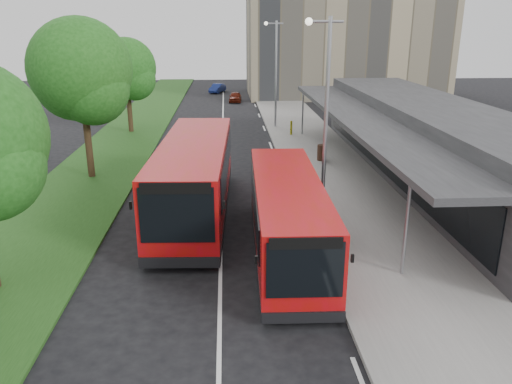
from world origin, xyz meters
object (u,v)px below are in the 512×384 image
(bus_second, at_px, (195,177))
(car_far, at_px, (217,88))
(bus_main, at_px, (287,217))
(lamp_post_near, at_px, (324,109))
(lamp_post_far, at_px, (275,68))
(car_near, at_px, (235,97))
(tree_far, at_px, (127,72))
(litter_bin, at_px, (322,153))
(tree_mid, at_px, (81,76))
(bollard, at_px, (291,128))

(bus_second, relative_size, car_far, 3.52)
(bus_main, bearing_deg, lamp_post_near, 60.81)
(lamp_post_near, height_order, lamp_post_far, same)
(bus_main, relative_size, car_near, 3.08)
(tree_far, height_order, litter_bin, tree_far)
(tree_mid, xyz_separation_m, car_near, (8.31, 27.62, -4.83))
(tree_far, relative_size, lamp_post_near, 0.88)
(lamp_post_far, bearing_deg, car_far, 102.07)
(lamp_post_near, bearing_deg, bollard, 86.80)
(lamp_post_near, bearing_deg, tree_far, 120.29)
(lamp_post_near, bearing_deg, tree_mid, 147.64)
(litter_bin, height_order, car_near, litter_bin)
(litter_bin, xyz_separation_m, car_near, (-4.63, 25.30, -0.08))
(tree_mid, bearing_deg, bollard, 38.95)
(tree_far, bearing_deg, bollard, -10.53)
(tree_far, relative_size, bus_second, 0.62)
(bus_main, xyz_separation_m, bollard, (2.67, 19.74, -0.74))
(car_far, bearing_deg, lamp_post_near, -64.22)
(car_far, bearing_deg, tree_far, -85.70)
(tree_mid, relative_size, bus_second, 0.73)
(tree_far, xyz_separation_m, car_near, (8.31, 15.62, -4.01))
(lamp_post_far, relative_size, bus_main, 0.83)
(bollard, bearing_deg, lamp_post_near, -93.20)
(litter_bin, relative_size, bollard, 0.92)
(tree_mid, height_order, bus_second, tree_mid)
(lamp_post_near, relative_size, bus_second, 0.70)
(tree_mid, height_order, tree_far, tree_mid)
(car_near, bearing_deg, bollard, -74.05)
(tree_far, relative_size, car_far, 2.17)
(tree_far, bearing_deg, tree_mid, -90.00)
(lamp_post_far, bearing_deg, car_near, 100.87)
(tree_mid, bearing_deg, lamp_post_near, -32.36)
(lamp_post_near, height_order, car_far, lamp_post_near)
(litter_bin, xyz_separation_m, bollard, (-0.87, 7.44, 0.04))
(tree_far, xyz_separation_m, bus_second, (5.92, -17.78, -2.90))
(lamp_post_far, distance_m, bollard, 5.25)
(lamp_post_near, distance_m, bus_second, 6.18)
(lamp_post_near, distance_m, litter_bin, 10.39)
(bus_main, xyz_separation_m, car_near, (-1.08, 37.61, -0.86))
(litter_bin, distance_m, car_near, 25.72)
(bus_main, relative_size, bollard, 9.56)
(tree_far, relative_size, car_near, 2.24)
(lamp_post_far, bearing_deg, tree_mid, -130.68)
(lamp_post_far, bearing_deg, tree_far, -175.13)
(tree_mid, distance_m, bollard, 16.22)
(litter_bin, bearing_deg, bus_main, -106.08)
(lamp_post_far, height_order, car_near, lamp_post_far)
(lamp_post_near, relative_size, bus_main, 0.83)
(tree_far, distance_m, car_far, 24.66)
(litter_bin, bearing_deg, tree_far, 143.20)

